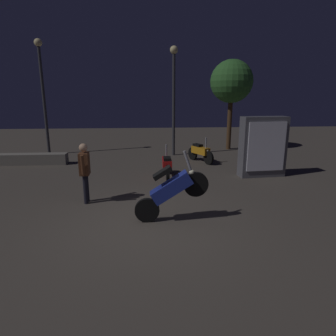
{
  "coord_description": "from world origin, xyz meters",
  "views": [
    {
      "loc": [
        -0.01,
        -5.92,
        2.79
      ],
      "look_at": [
        0.53,
        1.18,
        1.0
      ],
      "focal_mm": 30.85,
      "sensor_mm": 36.0,
      "label": 1
    }
  ],
  "objects_px": {
    "motorcycle_blue_foreground": "(171,190)",
    "streetlamp_near": "(42,84)",
    "motorcycle_orange_parked_left": "(200,152)",
    "streetlamp_far": "(174,88)",
    "motorcycle_red_parked_right": "(167,165)",
    "person_rider_beside": "(85,168)",
    "kiosk_billboard": "(263,147)"
  },
  "relations": [
    {
      "from": "person_rider_beside",
      "to": "kiosk_billboard",
      "type": "relative_size",
      "value": 0.76
    },
    {
      "from": "motorcycle_red_parked_right",
      "to": "motorcycle_orange_parked_left",
      "type": "bearing_deg",
      "value": -33.89
    },
    {
      "from": "motorcycle_blue_foreground",
      "to": "motorcycle_red_parked_right",
      "type": "bearing_deg",
      "value": 86.81
    },
    {
      "from": "motorcycle_red_parked_right",
      "to": "kiosk_billboard",
      "type": "distance_m",
      "value": 3.42
    },
    {
      "from": "person_rider_beside",
      "to": "streetlamp_far",
      "type": "relative_size",
      "value": 0.32
    },
    {
      "from": "streetlamp_near",
      "to": "streetlamp_far",
      "type": "xyz_separation_m",
      "value": [
        6.07,
        -0.66,
        -0.18
      ]
    },
    {
      "from": "streetlamp_far",
      "to": "motorcycle_orange_parked_left",
      "type": "bearing_deg",
      "value": -57.94
    },
    {
      "from": "motorcycle_red_parked_right",
      "to": "kiosk_billboard",
      "type": "relative_size",
      "value": 0.79
    },
    {
      "from": "motorcycle_orange_parked_left",
      "to": "motorcycle_blue_foreground",
      "type": "bearing_deg",
      "value": -44.0
    },
    {
      "from": "motorcycle_blue_foreground",
      "to": "streetlamp_near",
      "type": "xyz_separation_m",
      "value": [
        -5.3,
        8.22,
        2.59
      ]
    },
    {
      "from": "motorcycle_blue_foreground",
      "to": "streetlamp_far",
      "type": "xyz_separation_m",
      "value": [
        0.77,
        7.56,
        2.4
      ]
    },
    {
      "from": "streetlamp_near",
      "to": "motorcycle_red_parked_right",
      "type": "bearing_deg",
      "value": -39.89
    },
    {
      "from": "motorcycle_blue_foreground",
      "to": "streetlamp_far",
      "type": "bearing_deg",
      "value": 83.62
    },
    {
      "from": "motorcycle_blue_foreground",
      "to": "streetlamp_near",
      "type": "bearing_deg",
      "value": 122.24
    },
    {
      "from": "person_rider_beside",
      "to": "kiosk_billboard",
      "type": "bearing_deg",
      "value": -160.93
    },
    {
      "from": "streetlamp_far",
      "to": "kiosk_billboard",
      "type": "bearing_deg",
      "value": -55.32
    },
    {
      "from": "streetlamp_far",
      "to": "kiosk_billboard",
      "type": "relative_size",
      "value": 2.36
    },
    {
      "from": "motorcycle_blue_foreground",
      "to": "streetlamp_near",
      "type": "relative_size",
      "value": 0.31
    },
    {
      "from": "motorcycle_orange_parked_left",
      "to": "motorcycle_red_parked_right",
      "type": "bearing_deg",
      "value": -62.4
    },
    {
      "from": "motorcycle_red_parked_right",
      "to": "kiosk_billboard",
      "type": "bearing_deg",
      "value": -90.19
    },
    {
      "from": "motorcycle_orange_parked_left",
      "to": "streetlamp_near",
      "type": "distance_m",
      "value": 7.98
    },
    {
      "from": "streetlamp_near",
      "to": "kiosk_billboard",
      "type": "relative_size",
      "value": 2.52
    },
    {
      "from": "streetlamp_near",
      "to": "person_rider_beside",
      "type": "bearing_deg",
      "value": -65.42
    },
    {
      "from": "motorcycle_red_parked_right",
      "to": "streetlamp_far",
      "type": "distance_m",
      "value": 4.8
    },
    {
      "from": "streetlamp_near",
      "to": "motorcycle_blue_foreground",
      "type": "bearing_deg",
      "value": -57.2
    },
    {
      "from": "motorcycle_red_parked_right",
      "to": "streetlamp_near",
      "type": "relative_size",
      "value": 0.31
    },
    {
      "from": "streetlamp_near",
      "to": "kiosk_billboard",
      "type": "bearing_deg",
      "value": -27.76
    },
    {
      "from": "motorcycle_red_parked_right",
      "to": "streetlamp_far",
      "type": "height_order",
      "value": "streetlamp_far"
    },
    {
      "from": "motorcycle_blue_foreground",
      "to": "person_rider_beside",
      "type": "relative_size",
      "value": 1.04
    },
    {
      "from": "motorcycle_blue_foreground",
      "to": "person_rider_beside",
      "type": "bearing_deg",
      "value": 147.4
    },
    {
      "from": "motorcycle_blue_foreground",
      "to": "motorcycle_red_parked_right",
      "type": "distance_m",
      "value": 3.67
    },
    {
      "from": "motorcycle_orange_parked_left",
      "to": "streetlamp_far",
      "type": "bearing_deg",
      "value": -175.29
    }
  ]
}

